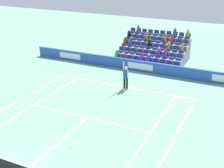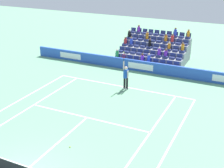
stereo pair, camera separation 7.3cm
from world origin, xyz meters
name	(u,v)px [view 1 (the left image)]	position (x,y,z in m)	size (l,w,h in m)	color
line_baseline	(123,87)	(0.00, -11.89, 0.00)	(10.97, 0.10, 0.01)	white
line_service	(87,117)	(0.00, -6.40, 0.00)	(8.23, 0.10, 0.01)	white
line_centre_service	(57,144)	(0.00, -3.20, 0.00)	(0.10, 6.40, 0.01)	white
line_singles_sideline_left	(30,108)	(4.12, -5.95, 0.00)	(0.10, 11.89, 0.01)	white
line_singles_sideline_right	(148,136)	(-4.12, -5.95, 0.00)	(0.10, 11.89, 0.01)	white
line_doubles_sideline_left	(13,104)	(5.49, -5.95, 0.00)	(0.10, 11.89, 0.01)	white
line_doubles_sideline_right	(172,142)	(-5.49, -5.95, 0.00)	(0.10, 11.89, 0.01)	white
line_centre_mark	(122,87)	(0.00, -11.79, 0.00)	(0.10, 0.20, 0.01)	white
sponsor_barrier	(141,66)	(0.00, -15.72, 0.47)	(21.43, 0.22, 0.95)	blue
tennis_player	(126,76)	(-0.36, -11.58, 0.99)	(0.51, 0.41, 2.85)	black
stadium_stand	(154,52)	(0.00, -19.28, 0.83)	(6.20, 4.75, 3.04)	gray
loose_tennis_ball	(70,147)	(-0.82, -3.19, 0.03)	(0.07, 0.07, 0.07)	#D1E533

